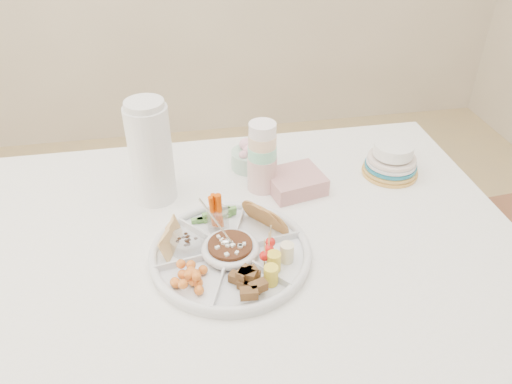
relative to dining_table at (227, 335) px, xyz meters
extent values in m
cube|color=white|center=(0.00, 0.00, 0.00)|extent=(1.52, 1.02, 0.76)
cylinder|color=silver|center=(0.01, -0.08, 0.40)|extent=(0.44, 0.44, 0.04)
cylinder|color=#482714|center=(0.01, -0.08, 0.41)|extent=(0.12, 0.12, 0.04)
cylinder|color=#B1C9A9|center=(0.14, 0.20, 0.49)|extent=(0.10, 0.10, 0.23)
cylinder|color=white|center=(-0.16, 0.21, 0.53)|extent=(0.14, 0.14, 0.30)
cylinder|color=#A2BBAA|center=(0.12, 0.32, 0.42)|extent=(0.11, 0.11, 0.08)
cube|color=tan|center=(0.23, 0.18, 0.40)|extent=(0.18, 0.16, 0.05)
cylinder|color=gold|center=(0.53, 0.21, 0.43)|extent=(0.19, 0.19, 0.11)
camera|label=1|loc=(-0.08, -0.96, 1.20)|focal=35.00mm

